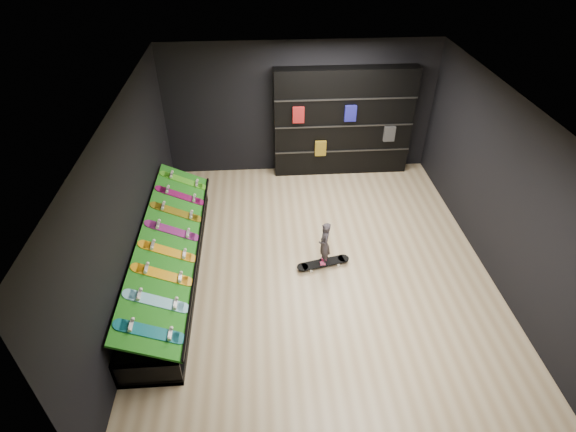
{
  "coord_description": "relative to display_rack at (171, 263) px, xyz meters",
  "views": [
    {
      "loc": [
        -0.93,
        -5.9,
        5.52
      ],
      "look_at": [
        -0.5,
        0.2,
        1.0
      ],
      "focal_mm": 28.0,
      "sensor_mm": 36.0,
      "label": 1
    }
  ],
  "objects": [
    {
      "name": "display_board_4",
      "position": [
        0.06,
        0.27,
        0.49
      ],
      "size": [
        0.93,
        0.22,
        0.5
      ],
      "primitive_type": null,
      "rotation": [
        0.0,
        0.44,
        0.0
      ],
      "color": "#2626BF",
      "rests_on": "turf_ramp"
    },
    {
      "name": "floor",
      "position": [
        2.55,
        0.0,
        -0.25
      ],
      "size": [
        6.0,
        7.0,
        0.01
      ],
      "primitive_type": "cube",
      "color": "tan",
      "rests_on": "ground"
    },
    {
      "name": "wall_front",
      "position": [
        2.55,
        -3.5,
        1.25
      ],
      "size": [
        6.0,
        0.02,
        3.0
      ],
      "primitive_type": "cube",
      "color": "black",
      "rests_on": "ground"
    },
    {
      "name": "display_board_1",
      "position": [
        0.06,
        -1.36,
        0.49
      ],
      "size": [
        0.93,
        0.22,
        0.5
      ],
      "primitive_type": null,
      "rotation": [
        0.0,
        0.44,
        0.0
      ],
      "color": "#0CB2E5",
      "rests_on": "turf_ramp"
    },
    {
      "name": "back_shelving",
      "position": [
        3.5,
        3.32,
        0.98
      ],
      "size": [
        3.08,
        0.36,
        2.47
      ],
      "primitive_type": "cube",
      "color": "black",
      "rests_on": "ground"
    },
    {
      "name": "ceiling",
      "position": [
        2.55,
        0.0,
        2.75
      ],
      "size": [
        6.0,
        7.0,
        0.01
      ],
      "primitive_type": "cube",
      "color": "white",
      "rests_on": "ground"
    },
    {
      "name": "display_board_3",
      "position": [
        0.06,
        -0.27,
        0.49
      ],
      "size": [
        0.93,
        0.22,
        0.5
      ],
      "primitive_type": null,
      "rotation": [
        0.0,
        0.44,
        0.0
      ],
      "color": "orange",
      "rests_on": "turf_ramp"
    },
    {
      "name": "floor_skateboard",
      "position": [
        2.67,
        -0.0,
        -0.2
      ],
      "size": [
        1.0,
        0.44,
        0.09
      ],
      "primitive_type": null,
      "rotation": [
        0.0,
        0.0,
        0.23
      ],
      "color": "black",
      "rests_on": "ground"
    },
    {
      "name": "display_board_5",
      "position": [
        0.06,
        0.81,
        0.49
      ],
      "size": [
        0.93,
        0.22,
        0.5
      ],
      "primitive_type": null,
      "rotation": [
        0.0,
        0.44,
        0.0
      ],
      "color": "yellow",
      "rests_on": "turf_ramp"
    },
    {
      "name": "child",
      "position": [
        2.67,
        -0.0,
        0.1
      ],
      "size": [
        0.14,
        0.19,
        0.51
      ],
      "primitive_type": "imported",
      "rotation": [
        0.0,
        0.0,
        -1.57
      ],
      "color": "black",
      "rests_on": "floor_skateboard"
    },
    {
      "name": "display_board_0",
      "position": [
        0.06,
        -1.9,
        0.49
      ],
      "size": [
        0.93,
        0.22,
        0.5
      ],
      "primitive_type": null,
      "rotation": [
        0.0,
        0.44,
        0.0
      ],
      "color": "#0C8C99",
      "rests_on": "turf_ramp"
    },
    {
      "name": "turf_ramp",
      "position": [
        0.05,
        0.0,
        0.46
      ],
      "size": [
        0.92,
        4.5,
        0.46
      ],
      "primitive_type": "cube",
      "rotation": [
        0.0,
        0.44,
        0.0
      ],
      "color": "#15630F",
      "rests_on": "display_rack"
    },
    {
      "name": "display_board_7",
      "position": [
        0.06,
        1.9,
        0.49
      ],
      "size": [
        0.93,
        0.22,
        0.5
      ],
      "primitive_type": null,
      "rotation": [
        0.0,
        0.44,
        0.0
      ],
      "color": "green",
      "rests_on": "turf_ramp"
    },
    {
      "name": "wall_left",
      "position": [
        -0.45,
        0.0,
        1.25
      ],
      "size": [
        0.02,
        7.0,
        3.0
      ],
      "primitive_type": "cube",
      "color": "black",
      "rests_on": "ground"
    },
    {
      "name": "wall_back",
      "position": [
        2.55,
        3.5,
        1.25
      ],
      "size": [
        6.0,
        0.02,
        3.0
      ],
      "primitive_type": "cube",
      "color": "black",
      "rests_on": "ground"
    },
    {
      "name": "display_board_6",
      "position": [
        0.06,
        1.36,
        0.49
      ],
      "size": [
        0.93,
        0.22,
        0.5
      ],
      "primitive_type": null,
      "rotation": [
        0.0,
        0.44,
        0.0
      ],
      "color": "#E5198C",
      "rests_on": "turf_ramp"
    },
    {
      "name": "wall_right",
      "position": [
        5.55,
        0.0,
        1.25
      ],
      "size": [
        0.02,
        7.0,
        3.0
      ],
      "primitive_type": "cube",
      "color": "black",
      "rests_on": "ground"
    },
    {
      "name": "display_board_2",
      "position": [
        0.06,
        -0.81,
        0.49
      ],
      "size": [
        0.93,
        0.22,
        0.5
      ],
      "primitive_type": null,
      "rotation": [
        0.0,
        0.44,
        0.0
      ],
      "color": "yellow",
      "rests_on": "turf_ramp"
    },
    {
      "name": "display_rack",
      "position": [
        0.0,
        0.0,
        0.0
      ],
      "size": [
        0.9,
        4.5,
        0.5
      ],
      "primitive_type": null,
      "color": "black",
      "rests_on": "ground"
    }
  ]
}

